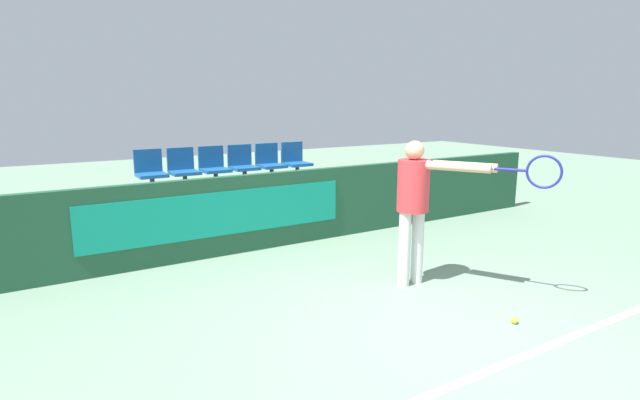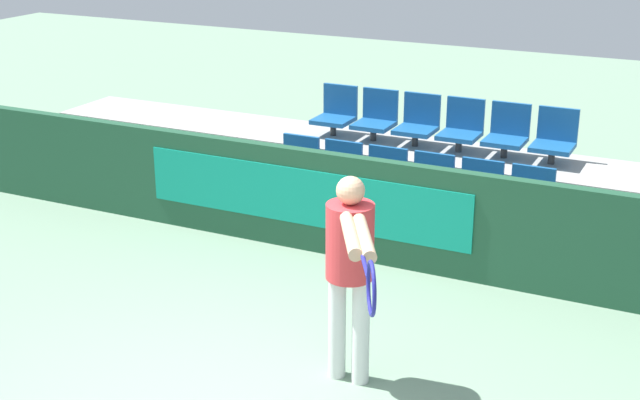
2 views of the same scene
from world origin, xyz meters
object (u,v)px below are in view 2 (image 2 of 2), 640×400
object	(u,v)px
stadium_chair_6	(336,113)
tennis_player	(351,260)
stadium_chair_7	(376,118)
stadium_chair_8	(418,123)
stadium_chair_11	(554,139)
stadium_chair_1	(339,172)
stadium_chair_2	(383,178)
stadium_chair_9	(462,128)
stadium_chair_10	(507,133)
stadium_chair_3	(429,185)
stadium_chair_4	(478,193)
stadium_chair_0	(296,166)
stadium_chair_5	(529,200)

from	to	relation	value
stadium_chair_6	tennis_player	size ratio (longest dim) A/B	0.35
stadium_chair_7	stadium_chair_8	world-z (taller)	same
stadium_chair_11	stadium_chair_1	bearing A→B (deg)	-153.31
stadium_chair_2	stadium_chair_9	size ratio (longest dim) A/B	1.00
stadium_chair_6	tennis_player	xyz separation A→B (m)	(1.90, -3.87, 0.03)
stadium_chair_1	stadium_chair_2	bearing A→B (deg)	0.00
stadium_chair_6	stadium_chair_10	world-z (taller)	same
stadium_chair_1	tennis_player	bearing A→B (deg)	-63.87
stadium_chair_9	stadium_chair_1	bearing A→B (deg)	-134.84
stadium_chair_3	stadium_chair_9	distance (m)	1.07
stadium_chair_6	stadium_chair_4	bearing A→B (deg)	-26.69
stadium_chair_0	tennis_player	world-z (taller)	tennis_player
stadium_chair_3	stadium_chair_1	bearing A→B (deg)	180.00
stadium_chair_7	stadium_chair_10	bearing A→B (deg)	0.00
stadium_chair_5	stadium_chair_6	world-z (taller)	stadium_chair_6
stadium_chair_8	stadium_chair_9	xyz separation A→B (m)	(0.50, 0.00, 0.00)
stadium_chair_6	stadium_chair_10	xyz separation A→B (m)	(2.01, 0.00, 0.00)
stadium_chair_1	stadium_chair_9	xyz separation A→B (m)	(1.00, 1.01, 0.35)
stadium_chair_9	stadium_chair_10	xyz separation A→B (m)	(0.50, 0.00, 0.00)
stadium_chair_1	stadium_chair_9	distance (m)	1.47
stadium_chair_7	stadium_chair_4	bearing A→B (deg)	-33.83
stadium_chair_7	stadium_chair_9	distance (m)	1.00
stadium_chair_5	stadium_chair_11	bearing A→B (deg)	90.00
stadium_chair_3	stadium_chair_5	size ratio (longest dim) A/B	1.00
stadium_chair_1	stadium_chair_6	xyz separation A→B (m)	(-0.50, 1.01, 0.35)
stadium_chair_2	stadium_chair_0	bearing A→B (deg)	180.00
stadium_chair_2	stadium_chair_9	xyz separation A→B (m)	(0.50, 1.01, 0.35)
stadium_chair_3	stadium_chair_7	size ratio (longest dim) A/B	1.00
stadium_chair_5	stadium_chair_6	xyz separation A→B (m)	(-2.51, 1.01, 0.35)
stadium_chair_10	stadium_chair_11	world-z (taller)	same
stadium_chair_8	stadium_chair_9	world-z (taller)	same
stadium_chair_0	tennis_player	bearing A→B (deg)	-56.33
stadium_chair_3	stadium_chair_6	bearing A→B (deg)	146.17
stadium_chair_9	stadium_chair_6	bearing A→B (deg)	180.00
stadium_chair_0	stadium_chair_4	distance (m)	2.01
stadium_chair_1	stadium_chair_3	bearing A→B (deg)	0.00
stadium_chair_3	stadium_chair_11	bearing A→B (deg)	45.16
stadium_chair_11	stadium_chair_9	bearing A→B (deg)	180.00
stadium_chair_0	stadium_chair_9	distance (m)	1.85
stadium_chair_2	stadium_chair_7	bearing A→B (deg)	116.44
stadium_chair_3	stadium_chair_6	size ratio (longest dim) A/B	1.00
stadium_chair_4	tennis_player	xyz separation A→B (m)	(-0.11, -2.86, 0.39)
stadium_chair_3	stadium_chair_7	bearing A→B (deg)	134.84
stadium_chair_0	stadium_chair_7	distance (m)	1.18
stadium_chair_10	stadium_chair_11	size ratio (longest dim) A/B	1.00
stadium_chair_7	stadium_chair_0	bearing A→B (deg)	-116.44
stadium_chair_9	stadium_chair_0	bearing A→B (deg)	-146.17
stadium_chair_0	stadium_chair_11	bearing A→B (deg)	21.91
stadium_chair_6	stadium_chair_8	world-z (taller)	same
stadium_chair_2	stadium_chair_10	size ratio (longest dim) A/B	1.00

